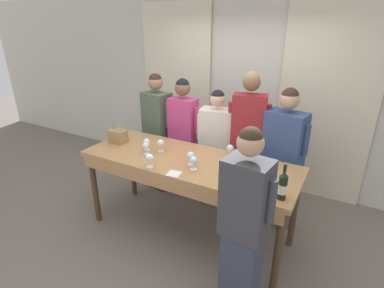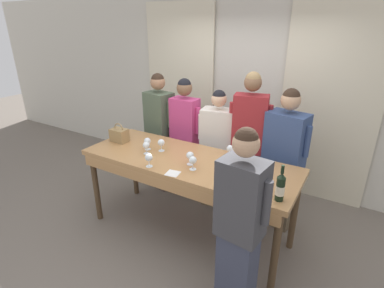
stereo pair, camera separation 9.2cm
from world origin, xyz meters
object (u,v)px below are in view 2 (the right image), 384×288
(wine_glass_back_left, at_px, (146,145))
(guest_olive_jacket, at_px, (160,132))
(potted_plant, at_px, (152,145))
(tasting_bar, at_px, (187,167))
(handbag, at_px, (119,135))
(wine_glass_front_left, at_px, (230,149))
(guest_pink_top, at_px, (185,137))
(wine_glass_front_right, at_px, (147,142))
(wine_bottle, at_px, (280,187))
(wine_glass_back_mid, at_px, (149,158))
(wine_glass_center_left, at_px, (161,143))
(wine_glass_center_mid, at_px, (193,161))
(wine_glass_center_right, at_px, (190,156))
(guest_cream_sweater, at_px, (217,150))
(wine_glass_front_mid, at_px, (258,166))
(host_pouring, at_px, (240,227))
(guest_striped_shirt, at_px, (248,145))
(guest_navy_coat, at_px, (283,160))

(wine_glass_back_left, xyz_separation_m, guest_olive_jacket, (-0.44, 0.85, -0.19))
(potted_plant, bearing_deg, tasting_bar, -40.95)
(handbag, relative_size, guest_olive_jacket, 0.14)
(wine_glass_front_left, relative_size, guest_pink_top, 0.09)
(wine_glass_front_right, height_order, guest_olive_jacket, guest_olive_jacket)
(wine_glass_front_left, xyz_separation_m, wine_glass_back_left, (-0.87, -0.40, 0.00))
(tasting_bar, relative_size, guest_olive_jacket, 1.39)
(wine_bottle, xyz_separation_m, wine_glass_back_mid, (-1.35, -0.07, -0.02))
(wine_glass_back_left, bearing_deg, wine_glass_center_left, 56.45)
(handbag, relative_size, wine_glass_center_mid, 1.65)
(wine_glass_center_right, distance_m, guest_cream_sweater, 0.88)
(wine_glass_front_mid, bearing_deg, guest_cream_sweater, 138.13)
(wine_glass_front_right, bearing_deg, guest_pink_top, 85.76)
(wine_glass_back_left, relative_size, guest_cream_sweater, 0.09)
(tasting_bar, xyz_separation_m, potted_plant, (-1.62, 1.41, -0.58))
(handbag, bearing_deg, wine_glass_front_mid, 0.76)
(wine_glass_front_left, height_order, wine_glass_center_mid, same)
(host_pouring, bearing_deg, wine_glass_center_left, 150.65)
(wine_glass_front_mid, height_order, wine_glass_back_mid, same)
(wine_glass_back_left, bearing_deg, guest_striped_shirt, 42.86)
(wine_glass_front_right, height_order, wine_glass_back_mid, same)
(wine_glass_center_left, bearing_deg, wine_glass_front_mid, -0.16)
(wine_glass_front_mid, relative_size, wine_glass_center_mid, 1.00)
(handbag, xyz_separation_m, guest_pink_top, (0.52, 0.72, -0.17))
(wine_glass_front_right, bearing_deg, wine_glass_center_right, -7.66)
(wine_glass_center_right, distance_m, guest_olive_jacket, 1.33)
(potted_plant, bearing_deg, guest_olive_jacket, -43.34)
(wine_glass_back_left, relative_size, guest_navy_coat, 0.08)
(guest_navy_coat, bearing_deg, host_pouring, -88.44)
(wine_bottle, relative_size, handbag, 1.36)
(tasting_bar, height_order, guest_olive_jacket, guest_olive_jacket)
(wine_glass_back_mid, bearing_deg, guest_cream_sweater, 76.57)
(wine_glass_front_left, height_order, potted_plant, wine_glass_front_left)
(tasting_bar, distance_m, wine_glass_back_left, 0.53)
(guest_cream_sweater, height_order, potted_plant, guest_cream_sweater)
(handbag, relative_size, wine_glass_back_mid, 1.65)
(guest_navy_coat, bearing_deg, wine_glass_center_mid, -127.20)
(wine_glass_front_mid, distance_m, wine_glass_back_left, 1.28)
(wine_glass_center_right, bearing_deg, guest_cream_sweater, 95.65)
(wine_glass_back_left, height_order, guest_pink_top, guest_pink_top)
(guest_olive_jacket, bearing_deg, tasting_bar, -39.04)
(wine_glass_back_mid, distance_m, guest_navy_coat, 1.58)
(wine_glass_front_right, xyz_separation_m, wine_glass_center_mid, (0.73, -0.17, 0.00))
(guest_olive_jacket, bearing_deg, host_pouring, -37.78)
(wine_glass_back_left, height_order, guest_cream_sweater, guest_cream_sweater)
(wine_glass_front_mid, bearing_deg, wine_bottle, -46.61)
(guest_pink_top, height_order, guest_navy_coat, guest_navy_coat)
(wine_glass_front_mid, bearing_deg, guest_olive_jacket, 157.82)
(handbag, bearing_deg, guest_olive_jacket, 82.80)
(guest_striped_shirt, bearing_deg, wine_glass_center_right, -112.15)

